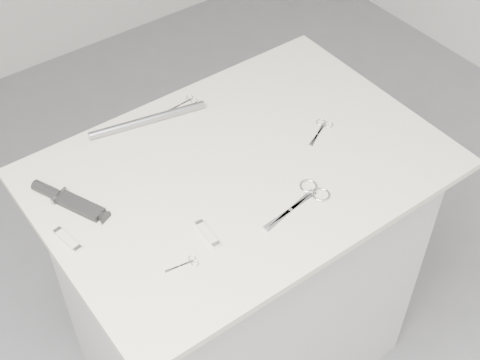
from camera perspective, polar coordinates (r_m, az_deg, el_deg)
ground at (r=2.41m, az=0.09°, el=-14.70°), size 4.00×4.00×0.01m
plinth at (r=2.02m, az=0.10°, el=-8.32°), size 0.90×0.60×0.90m
display_board at (r=1.67m, az=0.12°, el=0.97°), size 1.00×0.70×0.02m
large_shears at (r=1.60m, az=5.67°, el=-1.48°), size 0.20×0.09×0.01m
embroidery_scissors_a at (r=1.78m, az=6.96°, el=4.39°), size 0.11×0.07×0.00m
embroidery_scissors_b at (r=1.86m, az=-4.63°, el=6.66°), size 0.09×0.04×0.00m
tiny_scissors at (r=1.47m, az=-4.65°, el=-7.14°), size 0.08×0.03×0.00m
sheathed_knife at (r=1.63m, az=-14.71°, el=-1.57°), size 0.11×0.20×0.03m
pocket_knife_a at (r=1.55m, az=-14.49°, el=-4.98°), size 0.03×0.09×0.01m
pocket_knife_b at (r=1.51m, az=-2.79°, el=-4.64°), size 0.02×0.09×0.01m
metal_rail at (r=1.80m, az=-7.88°, el=5.10°), size 0.32×0.09×0.02m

